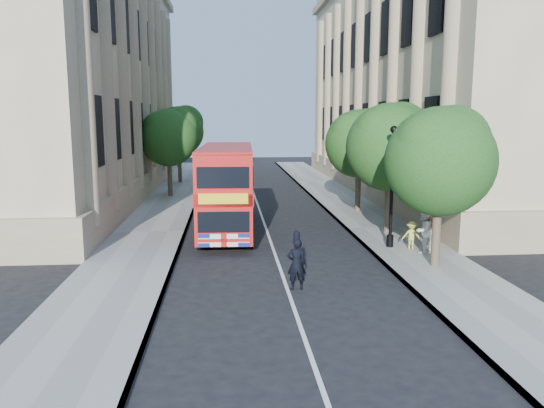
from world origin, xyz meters
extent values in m
plane|color=black|center=(0.00, 0.00, 0.00)|extent=(120.00, 120.00, 0.00)
cube|color=gray|center=(5.75, 10.00, 0.06)|extent=(3.50, 80.00, 0.12)
cube|color=gray|center=(-5.75, 10.00, 0.06)|extent=(3.50, 80.00, 0.12)
cube|color=tan|center=(13.80, 24.00, 9.00)|extent=(12.00, 38.00, 18.00)
cube|color=tan|center=(-13.80, 24.00, 9.00)|extent=(12.00, 38.00, 18.00)
cylinder|color=#473828|center=(5.80, 3.00, 1.43)|extent=(0.32, 0.32, 2.86)
sphere|color=#1F4717|center=(5.80, 3.00, 4.03)|extent=(4.00, 4.00, 4.00)
sphere|color=#1F4717|center=(6.40, 3.40, 4.68)|extent=(2.80, 2.80, 2.80)
sphere|color=#1F4717|center=(5.30, 2.70, 4.55)|extent=(2.60, 2.60, 2.60)
cylinder|color=#473828|center=(5.80, 9.00, 1.50)|extent=(0.32, 0.32, 2.99)
sphere|color=#1F4717|center=(5.80, 9.00, 4.22)|extent=(4.20, 4.20, 4.20)
sphere|color=#1F4717|center=(6.40, 9.40, 4.90)|extent=(2.94, 2.94, 2.94)
sphere|color=#1F4717|center=(5.30, 8.70, 4.76)|extent=(2.73, 2.73, 2.73)
cylinder|color=#473828|center=(5.80, 15.00, 1.45)|extent=(0.32, 0.32, 2.90)
sphere|color=#1F4717|center=(5.80, 15.00, 4.09)|extent=(4.00, 4.00, 4.00)
sphere|color=#1F4717|center=(6.40, 15.40, 4.75)|extent=(2.80, 2.80, 2.80)
sphere|color=#1F4717|center=(5.30, 14.70, 4.62)|extent=(2.60, 2.60, 2.60)
cylinder|color=#473828|center=(-6.00, 22.00, 1.50)|extent=(0.32, 0.32, 2.99)
sphere|color=#1F4717|center=(-6.00, 22.00, 4.22)|extent=(4.00, 4.00, 4.00)
sphere|color=#1F4717|center=(-5.40, 22.40, 4.90)|extent=(2.80, 2.80, 2.80)
sphere|color=#1F4717|center=(-6.50, 21.70, 4.76)|extent=(2.60, 2.60, 2.60)
cylinder|color=#473828|center=(-6.00, 30.00, 1.58)|extent=(0.32, 0.32, 3.17)
sphere|color=#1F4717|center=(-6.00, 30.00, 4.46)|extent=(4.20, 4.20, 4.20)
sphere|color=#1F4717|center=(-5.40, 30.40, 5.18)|extent=(2.94, 2.94, 2.94)
sphere|color=#1F4717|center=(-6.50, 29.70, 5.04)|extent=(2.73, 2.73, 2.73)
cylinder|color=black|center=(5.00, 6.00, 0.37)|extent=(0.30, 0.30, 0.50)
cylinder|color=black|center=(5.00, 6.00, 2.62)|extent=(0.14, 0.14, 5.00)
sphere|color=black|center=(5.00, 6.00, 5.12)|extent=(0.32, 0.32, 0.32)
cube|color=#B70F0C|center=(-1.96, 9.75, 2.29)|extent=(2.66, 9.06, 3.74)
cube|color=black|center=(-1.96, 9.75, 1.47)|extent=(2.70, 8.50, 0.85)
cube|color=black|center=(-1.96, 9.75, 3.26)|extent=(2.70, 8.50, 0.85)
cube|color=yellow|center=(-2.11, 5.26, 2.41)|extent=(1.99, 0.15, 0.43)
cylinder|color=black|center=(-3.13, 6.62, 0.47)|extent=(0.30, 0.95, 0.95)
cylinder|color=black|center=(-0.99, 6.55, 0.47)|extent=(0.30, 0.95, 0.95)
cylinder|color=black|center=(-2.93, 12.77, 0.47)|extent=(0.30, 0.95, 0.95)
cylinder|color=black|center=(-0.79, 12.70, 0.47)|extent=(0.30, 0.95, 0.95)
cube|color=black|center=(-1.89, 10.96, 1.49)|extent=(2.30, 2.09, 2.31)
cube|color=black|center=(-1.94, 10.03, 1.76)|extent=(1.98, 0.20, 0.77)
cube|color=black|center=(-1.77, 13.38, 1.71)|extent=(2.38, 3.63, 2.75)
cube|color=black|center=(-1.80, 12.72, 0.39)|extent=(2.25, 5.38, 0.28)
cylinder|color=black|center=(-2.89, 10.91, 0.44)|extent=(0.29, 0.89, 0.88)
cylinder|color=black|center=(-0.91, 10.80, 0.44)|extent=(0.29, 0.89, 0.88)
cylinder|color=black|center=(-2.70, 14.53, 0.44)|extent=(0.29, 0.89, 0.88)
cylinder|color=black|center=(-0.72, 14.43, 0.44)|extent=(0.29, 0.89, 0.88)
imported|color=black|center=(0.30, 1.00, 0.86)|extent=(0.66, 0.46, 1.72)
imported|color=white|center=(6.02, 4.89, 1.04)|extent=(1.13, 1.10, 1.84)
imported|color=orange|center=(6.85, 6.23, 0.74)|extent=(0.76, 0.65, 1.23)
imported|color=#D6CA48|center=(5.77, 5.52, 0.71)|extent=(0.87, 0.67, 1.18)
camera|label=1|loc=(-1.91, -15.71, 5.61)|focal=35.00mm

